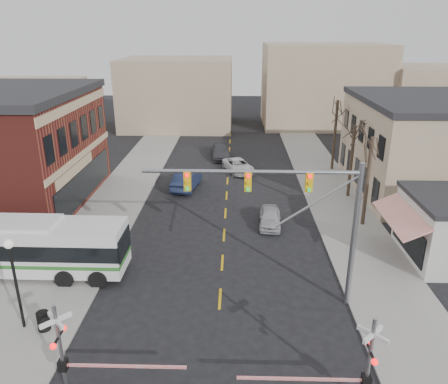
# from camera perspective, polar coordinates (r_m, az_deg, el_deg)

# --- Properties ---
(ground) EXTENTS (160.00, 160.00, 0.00)m
(ground) POSITION_cam_1_polar(r_m,az_deg,el_deg) (23.31, -0.72, -16.56)
(ground) COLOR black
(ground) RESTS_ON ground
(sidewalk_west) EXTENTS (5.00, 60.00, 0.12)m
(sidewalk_west) POSITION_cam_1_polar(r_m,az_deg,el_deg) (42.31, -12.58, 0.72)
(sidewalk_west) COLOR gray
(sidewalk_west) RESTS_ON ground
(sidewalk_east) EXTENTS (5.00, 60.00, 0.12)m
(sidewalk_east) POSITION_cam_1_polar(r_m,az_deg,el_deg) (41.94, 13.49, 0.47)
(sidewalk_east) COLOR gray
(sidewalk_east) RESTS_ON ground
(tree_east_a) EXTENTS (0.28, 0.28, 6.75)m
(tree_east_a) POSITION_cam_1_polar(r_m,az_deg,el_deg) (33.76, 18.22, 1.26)
(tree_east_a) COLOR #382B21
(tree_east_a) RESTS_ON sidewalk_east
(tree_east_b) EXTENTS (0.28, 0.28, 6.30)m
(tree_east_b) POSITION_cam_1_polar(r_m,az_deg,el_deg) (39.41, 16.28, 3.83)
(tree_east_b) COLOR #382B21
(tree_east_b) RESTS_ON sidewalk_east
(tree_east_c) EXTENTS (0.28, 0.28, 7.20)m
(tree_east_c) POSITION_cam_1_polar(r_m,az_deg,el_deg) (46.87, 14.26, 7.19)
(tree_east_c) COLOR #382B21
(tree_east_c) RESTS_ON sidewalk_east
(transit_bus) EXTENTS (12.98, 2.95, 3.34)m
(transit_bus) POSITION_cam_1_polar(r_m,az_deg,el_deg) (29.04, -25.39, -6.40)
(transit_bus) COLOR silver
(transit_bus) RESTS_ON ground
(traffic_signal_mast) EXTENTS (10.87, 0.30, 8.00)m
(traffic_signal_mast) POSITION_cam_1_polar(r_m,az_deg,el_deg) (22.21, 9.70, -1.64)
(traffic_signal_mast) COLOR gray
(traffic_signal_mast) RESTS_ON ground
(rr_crossing_west) EXTENTS (5.60, 1.36, 4.00)m
(rr_crossing_west) POSITION_cam_1_polar(r_m,az_deg,el_deg) (19.72, -19.39, -18.66)
(rr_crossing_west) COLOR gray
(rr_crossing_west) RESTS_ON ground
(rr_crossing_east) EXTENTS (5.60, 1.36, 4.00)m
(rr_crossing_east) POSITION_cam_1_polar(r_m,az_deg,el_deg) (18.83, 17.06, -20.52)
(rr_crossing_east) COLOR gray
(rr_crossing_east) RESTS_ON ground
(street_lamp) EXTENTS (0.44, 0.44, 4.82)m
(street_lamp) POSITION_cam_1_polar(r_m,az_deg,el_deg) (23.16, -25.86, -8.79)
(street_lamp) COLOR black
(street_lamp) RESTS_ON sidewalk_west
(trash_bin) EXTENTS (0.60, 0.60, 0.99)m
(trash_bin) POSITION_cam_1_polar(r_m,az_deg,el_deg) (24.03, -22.52, -15.29)
(trash_bin) COLOR black
(trash_bin) RESTS_ON sidewalk_west
(car_a) EXTENTS (1.84, 4.02, 1.34)m
(car_a) POSITION_cam_1_polar(r_m,az_deg,el_deg) (33.26, 6.03, -3.31)
(car_a) COLOR #A6A6AA
(car_a) RESTS_ON ground
(car_b) EXTENTS (2.58, 5.29, 1.67)m
(car_b) POSITION_cam_1_polar(r_m,az_deg,el_deg) (40.83, -4.91, 1.58)
(car_b) COLOR #161E37
(car_b) RESTS_ON ground
(car_c) EXTENTS (3.74, 5.24, 1.33)m
(car_c) POSITION_cam_1_polar(r_m,az_deg,el_deg) (45.57, 1.87, 3.45)
(car_c) COLOR silver
(car_c) RESTS_ON ground
(car_d) EXTENTS (2.61, 5.22, 1.46)m
(car_d) POSITION_cam_1_polar(r_m,az_deg,el_deg) (50.58, -0.46, 5.28)
(car_d) COLOR #39393E
(car_d) RESTS_ON ground
(pedestrian_near) EXTENTS (0.38, 0.56, 1.52)m
(pedestrian_near) POSITION_cam_1_polar(r_m,az_deg,el_deg) (27.47, -17.77, -9.21)
(pedestrian_near) COLOR #554B44
(pedestrian_near) RESTS_ON sidewalk_west
(pedestrian_far) EXTENTS (1.09, 1.12, 1.82)m
(pedestrian_far) POSITION_cam_1_polar(r_m,az_deg,el_deg) (32.01, -20.20, -4.83)
(pedestrian_far) COLOR #2C2B4C
(pedestrian_far) RESTS_ON sidewalk_west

